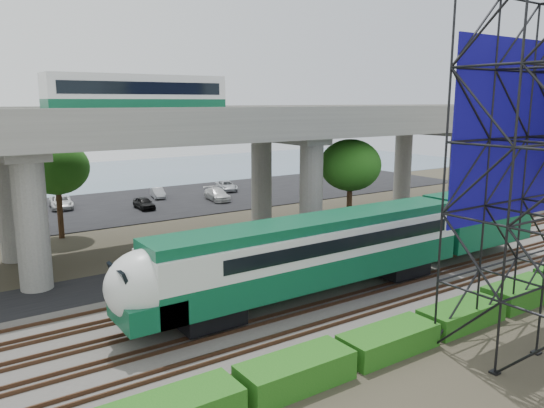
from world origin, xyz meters
TOP-DOWN VIEW (x-y plane):
  - ground at (0.00, 0.00)m, footprint 140.00×140.00m
  - ballast_bed at (0.00, 2.00)m, footprint 90.00×12.00m
  - service_road at (0.00, 10.50)m, footprint 90.00×5.00m
  - parking_lot at (0.00, 34.00)m, footprint 90.00×18.00m
  - harbor_water at (0.00, 56.00)m, footprint 140.00×40.00m
  - rail_tracks at (0.00, 2.00)m, footprint 90.00×9.52m
  - commuter_train at (4.21, 2.00)m, footprint 29.30×3.06m
  - overpass at (-0.16, 16.00)m, footprint 80.00×12.00m
  - hedge_strip at (1.01, -4.30)m, footprint 34.60×1.80m
  - trees at (-4.67, 16.17)m, footprint 40.94×16.94m
  - parked_cars at (-0.09, 33.45)m, footprint 37.12×9.76m

SIDE VIEW (x-z plane):
  - ground at x=0.00m, z-range 0.00..0.00m
  - harbor_water at x=0.00m, z-range 0.00..0.03m
  - service_road at x=0.00m, z-range 0.00..0.08m
  - parking_lot at x=0.00m, z-range 0.00..0.08m
  - ballast_bed at x=0.00m, z-range 0.00..0.20m
  - rail_tracks at x=0.00m, z-range 0.20..0.36m
  - hedge_strip at x=1.01m, z-range -0.04..1.16m
  - parked_cars at x=-0.09m, z-range 0.04..1.36m
  - commuter_train at x=4.21m, z-range 0.73..5.03m
  - trees at x=-4.67m, z-range 1.73..9.42m
  - overpass at x=-0.16m, z-range 2.01..14.41m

